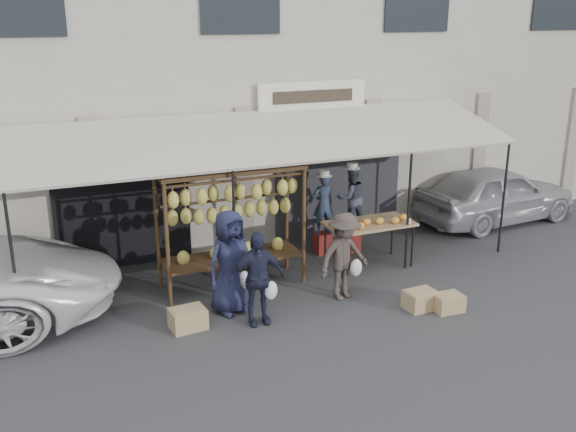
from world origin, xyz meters
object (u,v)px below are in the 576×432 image
object	(u,v)px
customer_mid	(257,278)
crate_near_b	(448,303)
customer_right	(344,256)
sedan	(496,194)
vendor_left	(323,204)
crate_near_a	(420,300)
crate_far	(188,319)
banana_rack	(231,204)
produce_table	(371,225)
customer_left	(230,262)
vendor_right	(351,198)

from	to	relation	value
customer_mid	crate_near_b	bearing A→B (deg)	-13.12
customer_right	crate_near_b	size ratio (longest dim) A/B	3.22
sedan	vendor_left	bearing A→B (deg)	89.42
crate_near_a	crate_near_b	distance (m)	0.45
customer_right	crate_far	xyz separation A→B (m)	(-2.80, -0.06, -0.61)
banana_rack	crate_near_b	world-z (taller)	banana_rack
sedan	customer_right	bearing A→B (deg)	110.08
produce_table	vendor_left	world-z (taller)	vendor_left
vendor_left	customer_left	xyz separation A→B (m)	(-2.61, -1.85, -0.19)
crate_near_a	crate_near_b	bearing A→B (deg)	-33.95
vendor_left	crate_near_a	bearing A→B (deg)	105.32
produce_table	sedan	distance (m)	4.39
crate_near_a	crate_far	bearing A→B (deg)	167.52
produce_table	customer_right	distance (m)	1.60
banana_rack	crate_far	world-z (taller)	banana_rack
vendor_left	crate_near_a	size ratio (longest dim) A/B	2.38
customer_mid	crate_near_b	world-z (taller)	customer_mid
banana_rack	vendor_left	size ratio (longest dim) A/B	2.07
customer_right	crate_near_a	world-z (taller)	customer_right
vendor_right	crate_near_b	world-z (taller)	vendor_right
banana_rack	customer_right	distance (m)	2.18
customer_right	sedan	world-z (taller)	customer_right
customer_mid	crate_near_b	distance (m)	3.28
vendor_right	crate_far	world-z (taller)	vendor_right
crate_near_a	produce_table	bearing A→B (deg)	85.48
vendor_left	customer_mid	distance (m)	3.39
vendor_left	customer_right	xyz separation A→B (m)	(-0.63, -2.11, -0.29)
crate_far	sedan	bearing A→B (deg)	16.84
customer_right	customer_mid	bearing A→B (deg)	178.18
produce_table	banana_rack	bearing A→B (deg)	177.31
vendor_left	crate_far	distance (m)	4.17
customer_left	sedan	size ratio (longest dim) A/B	0.44
produce_table	vendor_right	xyz separation A→B (m)	(0.06, 0.93, 0.29)
customer_right	crate_near_b	world-z (taller)	customer_right
customer_left	customer_right	distance (m)	2.00
produce_table	crate_near_a	bearing A→B (deg)	-94.52
vendor_right	crate_far	xyz separation A→B (m)	(-4.03, -2.08, -1.00)
vendor_right	customer_right	bearing A→B (deg)	58.14
vendor_right	crate_near_b	bearing A→B (deg)	92.12
customer_mid	crate_near_a	size ratio (longest dim) A/B	2.95
customer_left	crate_near_a	size ratio (longest dim) A/B	3.36
produce_table	sedan	world-z (taller)	sedan
customer_right	customer_left	bearing A→B (deg)	160.60
customer_left	vendor_right	bearing A→B (deg)	11.67
vendor_left	crate_near_a	world-z (taller)	vendor_left
customer_left	customer_mid	size ratio (longest dim) A/B	1.14
crate_near_b	vendor_right	bearing A→B (deg)	92.82
crate_near_a	vendor_right	bearing A→B (deg)	85.71
customer_left	crate_far	world-z (taller)	customer_left
customer_mid	sedan	distance (m)	7.57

